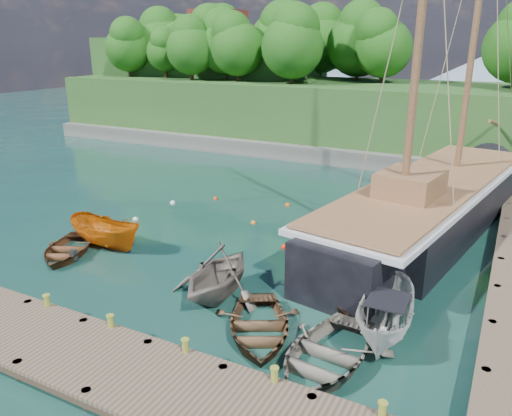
{
  "coord_description": "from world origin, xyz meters",
  "views": [
    {
      "loc": [
        9.93,
        -15.65,
        9.58
      ],
      "look_at": [
        -0.56,
        4.45,
        2.0
      ],
      "focal_mm": 35.0,
      "sensor_mm": 36.0,
      "label": 1
    }
  ],
  "objects_px": {
    "schooner": "(430,209)",
    "rowboat_2": "(258,335)",
    "motorboat_orange": "(107,247)",
    "rowboat_0": "(67,255)",
    "rowboat_1": "(218,295)",
    "rowboat_3": "(324,366)",
    "rowboat_4": "(350,302)",
    "cabin_boat_white": "(385,336)"
  },
  "relations": [
    {
      "from": "schooner",
      "to": "rowboat_2",
      "type": "bearing_deg",
      "value": -94.29
    },
    {
      "from": "rowboat_2",
      "to": "motorboat_orange",
      "type": "relative_size",
      "value": 0.99
    },
    {
      "from": "rowboat_0",
      "to": "rowboat_2",
      "type": "bearing_deg",
      "value": -35.63
    },
    {
      "from": "rowboat_1",
      "to": "schooner",
      "type": "relative_size",
      "value": 0.15
    },
    {
      "from": "motorboat_orange",
      "to": "rowboat_2",
      "type": "bearing_deg",
      "value": -103.0
    },
    {
      "from": "rowboat_0",
      "to": "rowboat_2",
      "type": "distance_m",
      "value": 11.28
    },
    {
      "from": "rowboat_0",
      "to": "rowboat_3",
      "type": "height_order",
      "value": "rowboat_3"
    },
    {
      "from": "rowboat_4",
      "to": "cabin_boat_white",
      "type": "distance_m",
      "value": 2.53
    },
    {
      "from": "rowboat_3",
      "to": "schooner",
      "type": "relative_size",
      "value": 0.17
    },
    {
      "from": "motorboat_orange",
      "to": "schooner",
      "type": "distance_m",
      "value": 16.74
    },
    {
      "from": "rowboat_2",
      "to": "rowboat_4",
      "type": "bearing_deg",
      "value": 32.05
    },
    {
      "from": "rowboat_0",
      "to": "rowboat_4",
      "type": "bearing_deg",
      "value": -18.09
    },
    {
      "from": "rowboat_0",
      "to": "motorboat_orange",
      "type": "distance_m",
      "value": 1.89
    },
    {
      "from": "cabin_boat_white",
      "to": "motorboat_orange",
      "type": "bearing_deg",
      "value": 167.76
    },
    {
      "from": "rowboat_2",
      "to": "schooner",
      "type": "relative_size",
      "value": 0.16
    },
    {
      "from": "rowboat_1",
      "to": "rowboat_2",
      "type": "distance_m",
      "value": 3.25
    },
    {
      "from": "rowboat_2",
      "to": "rowboat_1",
      "type": "bearing_deg",
      "value": 118.27
    },
    {
      "from": "motorboat_orange",
      "to": "rowboat_0",
      "type": "bearing_deg",
      "value": 153.11
    },
    {
      "from": "rowboat_3",
      "to": "rowboat_4",
      "type": "relative_size",
      "value": 1.1
    },
    {
      "from": "rowboat_1",
      "to": "cabin_boat_white",
      "type": "bearing_deg",
      "value": -0.91
    },
    {
      "from": "rowboat_0",
      "to": "motorboat_orange",
      "type": "relative_size",
      "value": 0.9
    },
    {
      "from": "rowboat_0",
      "to": "cabin_boat_white",
      "type": "distance_m",
      "value": 15.0
    },
    {
      "from": "rowboat_3",
      "to": "cabin_boat_white",
      "type": "xyz_separation_m",
      "value": [
        1.28,
        2.49,
        0.0
      ]
    },
    {
      "from": "rowboat_0",
      "to": "cabin_boat_white",
      "type": "bearing_deg",
      "value": -25.88
    },
    {
      "from": "rowboat_4",
      "to": "cabin_boat_white",
      "type": "xyz_separation_m",
      "value": [
        1.78,
        -1.8,
        0.0
      ]
    },
    {
      "from": "rowboat_0",
      "to": "cabin_boat_white",
      "type": "xyz_separation_m",
      "value": [
        15.0,
        0.1,
        0.0
      ]
    },
    {
      "from": "rowboat_0",
      "to": "rowboat_3",
      "type": "xyz_separation_m",
      "value": [
        13.72,
        -2.39,
        0.0
      ]
    },
    {
      "from": "motorboat_orange",
      "to": "rowboat_4",
      "type": "bearing_deg",
      "value": -82.84
    },
    {
      "from": "rowboat_0",
      "to": "schooner",
      "type": "relative_size",
      "value": 0.14
    },
    {
      "from": "rowboat_1",
      "to": "motorboat_orange",
      "type": "bearing_deg",
      "value": 165.08
    },
    {
      "from": "rowboat_4",
      "to": "rowboat_0",
      "type": "bearing_deg",
      "value": 167.1
    },
    {
      "from": "motorboat_orange",
      "to": "cabin_boat_white",
      "type": "distance_m",
      "value": 14.06
    },
    {
      "from": "rowboat_0",
      "to": "motorboat_orange",
      "type": "height_order",
      "value": "motorboat_orange"
    },
    {
      "from": "rowboat_2",
      "to": "rowboat_3",
      "type": "distance_m",
      "value": 2.65
    },
    {
      "from": "rowboat_1",
      "to": "rowboat_4",
      "type": "relative_size",
      "value": 0.99
    },
    {
      "from": "rowboat_0",
      "to": "rowboat_3",
      "type": "distance_m",
      "value": 13.93
    },
    {
      "from": "rowboat_2",
      "to": "rowboat_3",
      "type": "height_order",
      "value": "rowboat_3"
    },
    {
      "from": "rowboat_3",
      "to": "motorboat_orange",
      "type": "height_order",
      "value": "motorboat_orange"
    },
    {
      "from": "rowboat_0",
      "to": "rowboat_4",
      "type": "xyz_separation_m",
      "value": [
        13.22,
        1.9,
        0.0
      ]
    },
    {
      "from": "rowboat_3",
      "to": "rowboat_2",
      "type": "bearing_deg",
      "value": 173.3
    },
    {
      "from": "rowboat_3",
      "to": "rowboat_1",
      "type": "bearing_deg",
      "value": 161.68
    },
    {
      "from": "rowboat_0",
      "to": "rowboat_4",
      "type": "distance_m",
      "value": 13.36
    }
  ]
}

